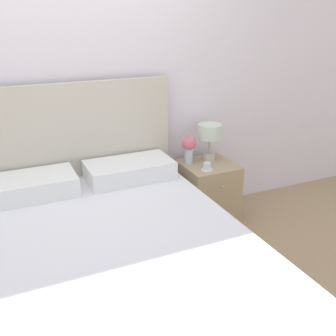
{
  "coord_description": "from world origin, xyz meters",
  "views": [
    {
      "loc": [
        -0.52,
        -2.94,
        1.74
      ],
      "look_at": [
        0.54,
        -0.6,
        0.72
      ],
      "focal_mm": 42.0,
      "sensor_mm": 36.0,
      "label": 1
    }
  ],
  "objects_px": {
    "nightstand": "(207,193)",
    "teacup": "(207,167)",
    "table_lamp": "(210,134)",
    "flower_vase": "(189,146)",
    "bed": "(114,270)"
  },
  "relations": [
    {
      "from": "bed",
      "to": "flower_vase",
      "type": "distance_m",
      "value": 1.33
    },
    {
      "from": "table_lamp",
      "to": "flower_vase",
      "type": "height_order",
      "value": "table_lamp"
    },
    {
      "from": "flower_vase",
      "to": "teacup",
      "type": "xyz_separation_m",
      "value": [
        0.06,
        -0.2,
        -0.12
      ]
    },
    {
      "from": "nightstand",
      "to": "teacup",
      "type": "height_order",
      "value": "teacup"
    },
    {
      "from": "table_lamp",
      "to": "teacup",
      "type": "distance_m",
      "value": 0.32
    },
    {
      "from": "flower_vase",
      "to": "teacup",
      "type": "bearing_deg",
      "value": -73.43
    },
    {
      "from": "bed",
      "to": "nightstand",
      "type": "relative_size",
      "value": 4.06
    },
    {
      "from": "nightstand",
      "to": "bed",
      "type": "bearing_deg",
      "value": -144.66
    },
    {
      "from": "table_lamp",
      "to": "flower_vase",
      "type": "bearing_deg",
      "value": -178.49
    },
    {
      "from": "nightstand",
      "to": "teacup",
      "type": "relative_size",
      "value": 5.49
    },
    {
      "from": "table_lamp",
      "to": "bed",
      "type": "bearing_deg",
      "value": -142.95
    },
    {
      "from": "table_lamp",
      "to": "nightstand",
      "type": "bearing_deg",
      "value": -121.07
    },
    {
      "from": "nightstand",
      "to": "flower_vase",
      "type": "height_order",
      "value": "flower_vase"
    },
    {
      "from": "bed",
      "to": "teacup",
      "type": "distance_m",
      "value": 1.23
    },
    {
      "from": "bed",
      "to": "nightstand",
      "type": "distance_m",
      "value": 1.33
    }
  ]
}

